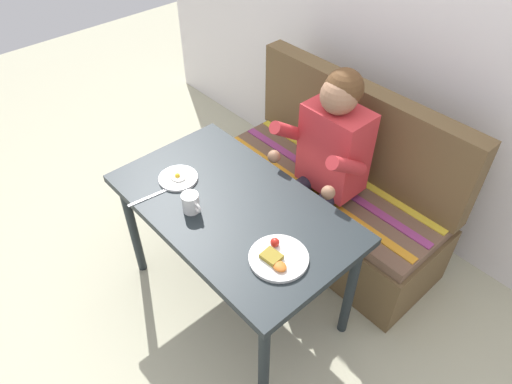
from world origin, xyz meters
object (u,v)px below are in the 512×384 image
object	(u,v)px
person	(325,157)
plate_breakfast	(278,257)
coffee_mug	(191,203)
table	(233,217)
couch	(331,194)
knife	(148,198)
plate_eggs	(178,178)

from	to	relation	value
person	plate_breakfast	size ratio (longest dim) A/B	4.78
plate_breakfast	coffee_mug	size ratio (longest dim) A/B	2.15
table	couch	world-z (taller)	couch
plate_breakfast	table	bearing A→B (deg)	169.72
person	plate_breakfast	bearing A→B (deg)	-63.71
table	knife	bearing A→B (deg)	-138.34
coffee_mug	plate_eggs	bearing A→B (deg)	160.25
couch	person	bearing A→B (deg)	-72.69
plate_eggs	person	bearing A→B (deg)	60.79
couch	plate_eggs	size ratio (longest dim) A/B	7.39
couch	plate_eggs	xyz separation A→B (m)	(-0.32, -0.85, 0.41)
table	plate_eggs	size ratio (longest dim) A/B	6.16
couch	person	xyz separation A→B (m)	(0.05, -0.17, 0.41)
plate_breakfast	coffee_mug	distance (m)	0.49
person	couch	bearing A→B (deg)	107.31
plate_eggs	knife	bearing A→B (deg)	-84.98
knife	plate_breakfast	bearing A→B (deg)	23.81
couch	knife	distance (m)	1.15
table	person	xyz separation A→B (m)	(0.05, 0.59, 0.09)
coffee_mug	plate_breakfast	bearing A→B (deg)	11.23
plate_eggs	knife	size ratio (longest dim) A/B	0.97
table	person	distance (m)	0.60
table	couch	distance (m)	0.83
couch	person	distance (m)	0.45
couch	person	size ratio (longest dim) A/B	1.19
coffee_mug	knife	distance (m)	0.24
knife	couch	bearing A→B (deg)	80.94
couch	coffee_mug	xyz separation A→B (m)	(-0.10, -0.93, 0.45)
coffee_mug	person	bearing A→B (deg)	78.64
plate_breakfast	couch	bearing A→B (deg)	114.50
person	knife	size ratio (longest dim) A/B	6.06
plate_breakfast	coffee_mug	bearing A→B (deg)	-168.77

